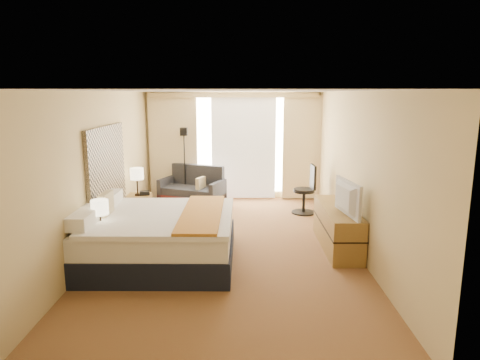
{
  "coord_description": "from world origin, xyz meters",
  "views": [
    {
      "loc": [
        0.25,
        -6.89,
        2.57
      ],
      "look_at": [
        0.19,
        0.4,
        1.08
      ],
      "focal_mm": 32.0,
      "sensor_mm": 36.0,
      "label": 1
    }
  ],
  "objects_px": {
    "television": "(342,198)",
    "lamp_right": "(137,174)",
    "nightstand_left": "(98,254)",
    "bed": "(158,237)",
    "loveseat": "(193,192)",
    "lamp_left": "(100,208)",
    "nightstand_right": "(139,208)",
    "desk_chair": "(307,192)",
    "floor_lamp": "(184,150)",
    "media_dresser": "(337,227)"
  },
  "relations": [
    {
      "from": "television",
      "to": "lamp_right",
      "type": "bearing_deg",
      "value": 54.42
    },
    {
      "from": "nightstand_left",
      "to": "lamp_right",
      "type": "bearing_deg",
      "value": 90.08
    },
    {
      "from": "bed",
      "to": "loveseat",
      "type": "distance_m",
      "value": 3.5
    },
    {
      "from": "lamp_left",
      "to": "television",
      "type": "relative_size",
      "value": 0.55
    },
    {
      "from": "nightstand_right",
      "to": "desk_chair",
      "type": "distance_m",
      "value": 3.55
    },
    {
      "from": "nightstand_left",
      "to": "television",
      "type": "height_order",
      "value": "television"
    },
    {
      "from": "nightstand_right",
      "to": "floor_lamp",
      "type": "xyz_separation_m",
      "value": [
        0.72,
        1.66,
        0.98
      ]
    },
    {
      "from": "nightstand_left",
      "to": "media_dresser",
      "type": "xyz_separation_m",
      "value": [
        3.7,
        1.05,
        0.07
      ]
    },
    {
      "from": "bed",
      "to": "media_dresser",
      "type": "bearing_deg",
      "value": 12.67
    },
    {
      "from": "lamp_left",
      "to": "television",
      "type": "xyz_separation_m",
      "value": [
        3.59,
        0.57,
        0.02
      ]
    },
    {
      "from": "lamp_left",
      "to": "media_dresser",
      "type": "bearing_deg",
      "value": 15.29
    },
    {
      "from": "desk_chair",
      "to": "lamp_right",
      "type": "relative_size",
      "value": 1.9
    },
    {
      "from": "loveseat",
      "to": "desk_chair",
      "type": "xyz_separation_m",
      "value": [
        2.54,
        -0.74,
        0.18
      ]
    },
    {
      "from": "nightstand_left",
      "to": "loveseat",
      "type": "xyz_separation_m",
      "value": [
        0.94,
        3.89,
        0.02
      ]
    },
    {
      "from": "loveseat",
      "to": "desk_chair",
      "type": "distance_m",
      "value": 2.66
    },
    {
      "from": "nightstand_right",
      "to": "television",
      "type": "height_order",
      "value": "television"
    },
    {
      "from": "media_dresser",
      "to": "lamp_right",
      "type": "height_order",
      "value": "lamp_right"
    },
    {
      "from": "nightstand_left",
      "to": "bed",
      "type": "height_order",
      "value": "bed"
    },
    {
      "from": "nightstand_right",
      "to": "loveseat",
      "type": "xyz_separation_m",
      "value": [
        0.94,
        1.39,
        0.02
      ]
    },
    {
      "from": "media_dresser",
      "to": "loveseat",
      "type": "xyz_separation_m",
      "value": [
        -2.76,
        2.84,
        -0.05
      ]
    },
    {
      "from": "television",
      "to": "media_dresser",
      "type": "bearing_deg",
      "value": -15.22
    },
    {
      "from": "lamp_right",
      "to": "television",
      "type": "distance_m",
      "value": 4.1
    },
    {
      "from": "lamp_right",
      "to": "television",
      "type": "relative_size",
      "value": 0.59
    },
    {
      "from": "nightstand_right",
      "to": "floor_lamp",
      "type": "distance_m",
      "value": 2.06
    },
    {
      "from": "loveseat",
      "to": "lamp_left",
      "type": "xyz_separation_m",
      "value": [
        -0.88,
        -3.84,
        0.66
      ]
    },
    {
      "from": "media_dresser",
      "to": "lamp_right",
      "type": "distance_m",
      "value": 4.02
    },
    {
      "from": "bed",
      "to": "lamp_left",
      "type": "height_order",
      "value": "bed"
    },
    {
      "from": "media_dresser",
      "to": "loveseat",
      "type": "height_order",
      "value": "loveseat"
    },
    {
      "from": "nightstand_left",
      "to": "television",
      "type": "relative_size",
      "value": 0.58
    },
    {
      "from": "floor_lamp",
      "to": "media_dresser",
      "type": "bearing_deg",
      "value": -46.25
    },
    {
      "from": "nightstand_right",
      "to": "television",
      "type": "xyz_separation_m",
      "value": [
        3.65,
        -1.88,
        0.7
      ]
    },
    {
      "from": "desk_chair",
      "to": "television",
      "type": "bearing_deg",
      "value": -89.4
    },
    {
      "from": "media_dresser",
      "to": "television",
      "type": "xyz_separation_m",
      "value": [
        -0.05,
        -0.43,
        0.62
      ]
    },
    {
      "from": "nightstand_left",
      "to": "loveseat",
      "type": "distance_m",
      "value": 4.0
    },
    {
      "from": "media_dresser",
      "to": "desk_chair",
      "type": "relative_size",
      "value": 1.7
    },
    {
      "from": "bed",
      "to": "loveseat",
      "type": "relative_size",
      "value": 1.39
    },
    {
      "from": "nightstand_left",
      "to": "bed",
      "type": "bearing_deg",
      "value": 26.34
    },
    {
      "from": "media_dresser",
      "to": "television",
      "type": "distance_m",
      "value": 0.76
    },
    {
      "from": "floor_lamp",
      "to": "lamp_left",
      "type": "relative_size",
      "value": 3.4
    },
    {
      "from": "lamp_left",
      "to": "lamp_right",
      "type": "bearing_deg",
      "value": 91.43
    },
    {
      "from": "nightstand_left",
      "to": "media_dresser",
      "type": "distance_m",
      "value": 3.85
    },
    {
      "from": "bed",
      "to": "loveseat",
      "type": "xyz_separation_m",
      "value": [
        0.13,
        3.49,
        -0.1
      ]
    },
    {
      "from": "nightstand_left",
      "to": "loveseat",
      "type": "bearing_deg",
      "value": 76.43
    },
    {
      "from": "nightstand_left",
      "to": "desk_chair",
      "type": "bearing_deg",
      "value": 42.15
    },
    {
      "from": "floor_lamp",
      "to": "television",
      "type": "relative_size",
      "value": 1.87
    },
    {
      "from": "television",
      "to": "desk_chair",
      "type": "bearing_deg",
      "value": -4.83
    },
    {
      "from": "lamp_left",
      "to": "television",
      "type": "bearing_deg",
      "value": 8.94
    },
    {
      "from": "desk_chair",
      "to": "lamp_left",
      "type": "distance_m",
      "value": 4.64
    },
    {
      "from": "television",
      "to": "nightstand_right",
      "type": "bearing_deg",
      "value": 54.15
    },
    {
      "from": "floor_lamp",
      "to": "bed",
      "type": "bearing_deg",
      "value": -88.66
    }
  ]
}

